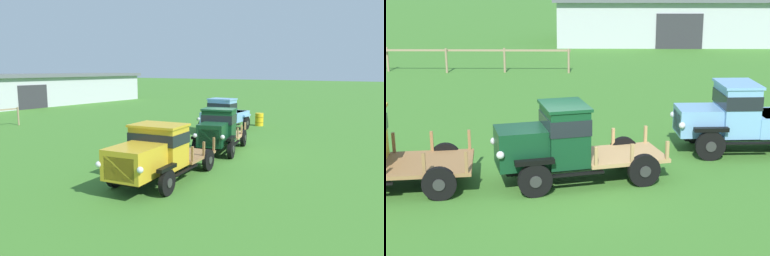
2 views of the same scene
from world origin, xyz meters
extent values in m
plane|color=#3D7528|center=(0.00, 0.00, 0.00)|extent=(240.00, 240.00, 0.00)
cube|color=#B2B7BC|center=(10.54, 29.87, 1.57)|extent=(24.02, 7.16, 3.13)
cube|color=#2D2D33|center=(6.93, 26.26, 1.20)|extent=(3.20, 0.08, 2.40)
cylinder|color=#997F60|center=(-0.41, 16.80, 0.65)|extent=(0.12, 0.12, 1.31)
cylinder|color=#997F60|center=(-3.86, 16.94, 0.65)|extent=(0.12, 0.12, 1.31)
cylinder|color=#997F60|center=(-6.95, 16.78, 0.65)|extent=(0.12, 0.12, 1.31)
cylinder|color=#997F60|center=(-10.25, 17.20, 0.65)|extent=(0.12, 0.12, 1.31)
cube|color=#997F60|center=(-7.04, 16.94, 1.19)|extent=(13.47, 0.08, 0.10)
cylinder|color=black|center=(-3.11, -0.90, 0.43)|extent=(0.87, 0.29, 0.85)
cylinder|color=#2D2D2D|center=(-3.10, -1.00, 0.43)|extent=(0.30, 0.07, 0.30)
cylinder|color=black|center=(-3.41, 1.09, 0.43)|extent=(0.87, 0.29, 0.85)
cylinder|color=#2D2D2D|center=(-3.43, 1.19, 0.43)|extent=(0.30, 0.07, 0.30)
cube|color=olive|center=(-3.60, 0.05, 0.62)|extent=(2.53, 2.33, 0.10)
cube|color=olive|center=(-4.74, 0.84, 0.94)|extent=(0.09, 0.09, 0.55)
cube|color=olive|center=(-3.45, -0.90, 0.94)|extent=(0.09, 0.09, 0.55)
cube|color=olive|center=(-3.74, 0.99, 0.94)|extent=(0.09, 0.09, 0.55)
cube|color=olive|center=(-2.45, -0.75, 0.94)|extent=(0.09, 0.09, 0.55)
cube|color=olive|center=(-2.74, 1.14, 0.94)|extent=(0.09, 0.09, 0.55)
cylinder|color=black|center=(-0.78, -0.67, 0.43)|extent=(0.88, 0.41, 0.86)
cylinder|color=#2D2D2D|center=(-0.75, -0.77, 0.43)|extent=(0.30, 0.11, 0.30)
cylinder|color=black|center=(-1.23, 0.92, 0.43)|extent=(0.88, 0.41, 0.86)
cylinder|color=#2D2D2D|center=(-1.25, 1.02, 0.43)|extent=(0.30, 0.11, 0.30)
cylinder|color=black|center=(2.00, 0.11, 0.43)|extent=(0.88, 0.41, 0.86)
cylinder|color=#2D2D2D|center=(2.03, 0.01, 0.43)|extent=(0.30, 0.11, 0.30)
cylinder|color=black|center=(1.56, 1.70, 0.43)|extent=(0.88, 0.41, 0.86)
cylinder|color=#2D2D2D|center=(1.53, 1.80, 0.43)|extent=(0.30, 0.11, 0.30)
cube|color=black|center=(0.35, 0.51, 0.51)|extent=(4.21, 1.98, 0.12)
cube|color=#0F381E|center=(-1.19, 0.08, 1.07)|extent=(1.54, 1.46, 1.00)
cube|color=silver|center=(-1.77, -0.09, 1.02)|extent=(0.30, 0.89, 0.75)
sphere|color=silver|center=(-1.62, -0.69, 1.10)|extent=(0.20, 0.20, 0.20)
sphere|color=silver|center=(-1.95, 0.51, 1.10)|extent=(0.20, 0.20, 0.20)
cube|color=black|center=(-0.78, -0.67, 0.91)|extent=(1.01, 0.46, 0.12)
cube|color=black|center=(-1.23, 0.92, 0.91)|extent=(1.01, 0.46, 0.12)
cube|color=#0F381E|center=(-0.07, 0.39, 1.32)|extent=(1.39, 1.68, 1.48)
cube|color=black|center=(-0.07, 0.39, 1.65)|extent=(1.43, 1.72, 0.42)
cube|color=#0F381E|center=(-0.07, 0.39, 2.10)|extent=(1.50, 1.77, 0.08)
cube|color=black|center=(0.24, -0.36, 0.49)|extent=(1.43, 0.52, 0.05)
cube|color=black|center=(-0.19, 1.19, 0.49)|extent=(1.43, 0.52, 0.05)
cube|color=tan|center=(1.47, 0.82, 0.62)|extent=(2.53, 2.17, 0.10)
cube|color=tan|center=(0.74, -0.20, 0.92)|extent=(0.10, 0.10, 0.49)
cube|color=tan|center=(0.32, 1.31, 0.92)|extent=(0.10, 0.10, 0.49)
cube|color=tan|center=(1.68, 0.06, 0.92)|extent=(0.10, 0.10, 0.49)
cube|color=tan|center=(1.26, 1.57, 0.92)|extent=(0.10, 0.10, 0.49)
cube|color=tan|center=(2.62, 0.33, 0.92)|extent=(0.10, 0.10, 0.49)
cube|color=tan|center=(2.19, 1.83, 0.92)|extent=(0.10, 0.10, 0.49)
cylinder|color=black|center=(4.16, 2.24, 0.45)|extent=(0.90, 0.20, 0.89)
cylinder|color=#2D2D2D|center=(4.17, 2.14, 0.45)|extent=(0.31, 0.05, 0.31)
cylinder|color=black|center=(4.06, 3.98, 0.45)|extent=(0.90, 0.20, 0.89)
cylinder|color=#2D2D2D|center=(4.06, 4.07, 0.45)|extent=(0.31, 0.05, 0.31)
cube|color=black|center=(5.49, 3.19, 0.53)|extent=(4.13, 1.19, 0.12)
cube|color=#70A3D1|center=(3.92, 3.10, 1.00)|extent=(1.36, 1.30, 0.82)
cube|color=silver|center=(3.31, 3.06, 0.96)|extent=(0.11, 0.96, 0.62)
sphere|color=silver|center=(3.33, 2.41, 1.02)|extent=(0.20, 0.20, 0.20)
sphere|color=silver|center=(3.26, 3.72, 1.02)|extent=(0.20, 0.20, 0.20)
cube|color=black|center=(4.16, 2.24, 0.94)|extent=(1.04, 0.26, 0.12)
cube|color=black|center=(4.06, 3.98, 0.94)|extent=(1.04, 0.26, 0.12)
cube|color=#70A3D1|center=(5.09, 3.16, 1.34)|extent=(1.14, 1.60, 1.49)
cube|color=black|center=(5.09, 3.16, 1.67)|extent=(1.18, 1.63, 0.42)
cube|color=#70A3D1|center=(5.09, 3.16, 2.12)|extent=(1.25, 1.67, 0.08)
cube|color=black|center=(5.24, 2.31, 0.51)|extent=(1.48, 0.22, 0.05)
cube|color=black|center=(5.15, 4.03, 0.51)|extent=(1.48, 0.22, 0.05)
camera|label=1|loc=(-15.37, -8.46, 3.97)|focal=35.00mm
camera|label=2|loc=(0.44, -14.35, 5.60)|focal=55.00mm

